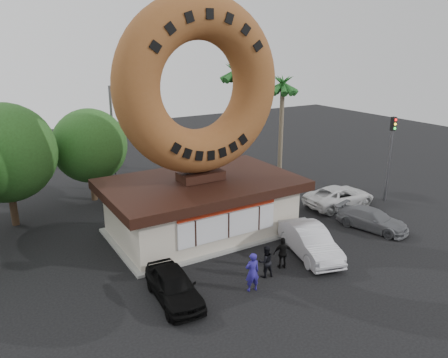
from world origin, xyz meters
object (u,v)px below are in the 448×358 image
traffic_signal (391,148)px  street_lamp (115,134)px  donut_shop (201,204)px  person_left (252,272)px  person_right (283,253)px  car_black (174,286)px  car_silver (310,241)px  giant_donut (199,86)px  person_center (266,261)px  car_grey (372,219)px  car_white (339,196)px

traffic_signal → street_lamp: bearing=142.9°
donut_shop → person_left: donut_shop is taller
street_lamp → traffic_signal: bearing=-37.1°
street_lamp → person_right: street_lamp is taller
car_black → person_left: bearing=-13.6°
donut_shop → car_silver: size_ratio=2.30×
giant_donut → person_left: giant_donut is taller
person_right → person_left: bearing=42.8°
person_center → car_grey: (8.98, 1.23, -0.19)m
donut_shop → car_white: (10.27, -1.13, -1.05)m
car_black → car_grey: size_ratio=0.97×
car_grey → car_silver: bearing=170.0°
person_right → car_grey: 7.81m
person_left → car_white: person_left is taller
car_silver → car_white: size_ratio=0.94×
street_lamp → person_center: street_lamp is taller
car_black → car_white: bearing=22.3°
person_left → car_white: size_ratio=0.37×
person_left → car_black: 3.60m
person_right → car_silver: (2.13, 0.38, -0.03)m
car_grey → car_white: (1.12, 3.88, 0.09)m
donut_shop → car_grey: donut_shop is taller
person_left → car_black: size_ratio=0.45×
donut_shop → car_white: bearing=-6.3°
donut_shop → car_black: size_ratio=2.66×
street_lamp → person_left: bearing=-87.5°
giant_donut → person_right: (1.40, -6.04, -7.85)m
person_right → car_white: bearing=-128.6°
donut_shop → traffic_signal: 14.30m
car_silver → car_white: (6.73, 4.52, -0.08)m
donut_shop → person_center: donut_shop is taller
car_silver → car_grey: car_silver is taller
person_center → person_right: bearing=-161.4°
donut_shop → car_grey: size_ratio=2.58×
car_grey → car_black: bearing=166.9°
giant_donut → person_center: size_ratio=5.96×
giant_donut → person_left: bearing=-99.1°
person_left → car_grey: size_ratio=0.44×
traffic_signal → person_right: traffic_signal is taller
giant_donut → person_right: giant_donut is taller
street_lamp → car_white: (12.13, -11.14, -3.76)m
donut_shop → person_left: bearing=-99.1°
street_lamp → car_silver: street_lamp is taller
street_lamp → car_grey: street_lamp is taller
car_silver → person_left: bearing=-149.3°
person_right → car_black: 5.93m
person_center → car_white: person_center is taller
street_lamp → car_silver: size_ratio=1.64×
person_center → car_grey: bearing=-163.5°
traffic_signal → car_silver: traffic_signal is taller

